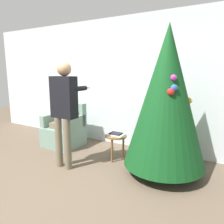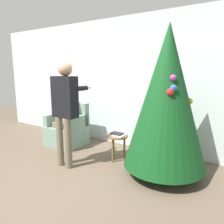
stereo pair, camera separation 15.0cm
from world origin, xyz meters
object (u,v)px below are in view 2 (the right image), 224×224
object	(u,v)px
armchair	(68,130)
person_seated	(66,115)
person_standing	(65,105)
christmas_tree	(167,97)
side_stool	(117,139)

from	to	relation	value
armchair	person_seated	xyz separation A→B (m)	(0.00, -0.02, 0.35)
armchair	person_standing	size ratio (longest dim) A/B	0.52
christmas_tree	side_stool	xyz separation A→B (m)	(-0.92, 0.07, -0.84)
person_standing	side_stool	distance (m)	1.12
christmas_tree	side_stool	bearing A→B (deg)	175.35
armchair	person_seated	bearing A→B (deg)	-90.00
armchair	side_stool	bearing A→B (deg)	-5.52
christmas_tree	person_standing	bearing A→B (deg)	-158.54
christmas_tree	armchair	size ratio (longest dim) A/B	2.51
side_stool	armchair	bearing A→B (deg)	174.48
armchair	person_standing	xyz separation A→B (m)	(0.77, -0.80, 0.74)
christmas_tree	person_seated	size ratio (longest dim) A/B	1.85
person_seated	side_stool	xyz separation A→B (m)	(1.37, -0.11, -0.29)
armchair	side_stool	distance (m)	1.37
christmas_tree	person_standing	size ratio (longest dim) A/B	1.31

